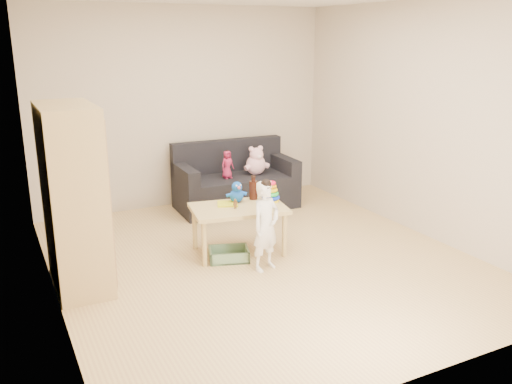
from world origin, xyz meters
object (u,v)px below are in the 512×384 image
sofa (236,192)px  wardrobe (73,198)px  play_table (239,230)px  toddler (266,227)px

sofa → wardrobe: bearing=-144.8°
play_table → toddler: (0.06, -0.50, 0.18)m
wardrobe → play_table: 1.72m
sofa → play_table: 1.58m
wardrobe → sofa: size_ratio=1.07×
wardrobe → play_table: size_ratio=1.72×
wardrobe → play_table: (1.62, 0.03, -0.57)m
sofa → play_table: size_ratio=1.61×
play_table → toddler: toddler is taller
wardrobe → toddler: 1.79m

